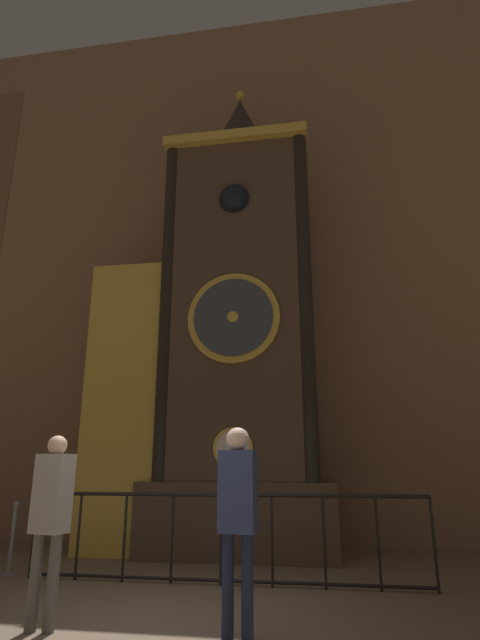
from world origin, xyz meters
TOP-DOWN VIEW (x-y plane):
  - ground_plane at (0.00, 0.00)m, footprint 28.00×28.00m
  - cathedral_back_wall at (-0.09, 5.80)m, footprint 24.00×0.32m
  - clock_tower at (-0.16, 4.32)m, footprint 4.56×1.77m
  - railing_fence at (0.39, 2.12)m, footprint 5.43×0.05m
  - visitor_near at (-0.89, -0.04)m, footprint 0.38×0.30m
  - visitor_far at (0.97, 0.03)m, footprint 0.35×0.24m
  - stanchion_post at (-2.75, 2.31)m, footprint 0.28×0.28m

SIDE VIEW (x-z plane):
  - ground_plane at x=0.00m, z-range 0.00..0.00m
  - stanchion_post at x=-2.75m, z-range -0.18..0.82m
  - railing_fence at x=0.39m, z-range 0.06..1.20m
  - visitor_near at x=-0.89m, z-range 0.18..1.96m
  - visitor_far at x=0.97m, z-range 0.20..2.04m
  - clock_tower at x=-0.16m, z-range -1.00..8.65m
  - cathedral_back_wall at x=-0.09m, z-range -0.01..13.00m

